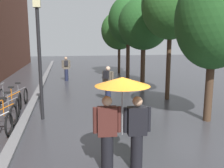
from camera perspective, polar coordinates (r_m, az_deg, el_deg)
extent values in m
plane|color=#38383D|center=(6.00, 7.81, -17.26)|extent=(80.00, 80.00, 0.00)
cube|color=slate|center=(15.32, -16.45, -0.36)|extent=(0.30, 36.00, 0.12)
cylinder|color=#473323|center=(8.90, 21.96, -1.22)|extent=(0.27, 0.27, 2.22)
ellipsoid|color=#235623|center=(8.77, 23.00, 13.92)|extent=(2.53, 2.53, 3.26)
cylinder|color=#473323|center=(11.59, 13.19, 4.16)|extent=(0.21, 0.21, 3.18)
ellipsoid|color=#2D6628|center=(11.64, 13.76, 17.73)|extent=(2.65, 2.65, 3.08)
cylinder|color=#473323|center=(14.70, 7.30, 4.42)|extent=(0.28, 0.28, 2.59)
ellipsoid|color=#235623|center=(14.66, 7.53, 13.98)|extent=(3.00, 3.00, 3.07)
cylinder|color=#473323|center=(17.80, 3.78, 5.96)|extent=(0.27, 0.27, 2.90)
ellipsoid|color=#235623|center=(17.81, 3.89, 14.78)|extent=(2.89, 2.89, 3.44)
cylinder|color=#473323|center=(20.98, 1.69, 5.95)|extent=(0.22, 0.22, 2.41)
ellipsoid|color=#2D6628|center=(20.94, 1.72, 12.53)|extent=(3.07, 3.07, 3.21)
torus|color=black|center=(7.71, -23.18, -8.85)|extent=(0.11, 0.70, 0.70)
torus|color=black|center=(8.56, -22.26, -6.90)|extent=(0.15, 0.70, 0.70)
cylinder|color=orange|center=(8.65, -24.93, -5.56)|extent=(0.88, 0.14, 0.43)
cylinder|color=orange|center=(8.59, -24.33, -5.10)|extent=(0.04, 0.04, 0.55)
cube|color=black|center=(8.52, -24.48, -3.11)|extent=(0.23, 0.13, 0.06)
torus|color=black|center=(9.48, -21.44, -5.23)|extent=(0.08, 0.70, 0.70)
cylinder|color=slate|center=(9.50, -23.96, -4.13)|extent=(0.88, 0.07, 0.43)
cylinder|color=slate|center=(9.46, -23.38, -3.67)|extent=(0.04, 0.04, 0.55)
cube|color=black|center=(9.40, -23.51, -1.87)|extent=(0.22, 0.11, 0.06)
torus|color=black|center=(10.49, -20.93, -3.75)|extent=(0.10, 0.70, 0.70)
cylinder|color=orange|center=(10.50, -23.22, -2.77)|extent=(0.88, 0.09, 0.43)
cylinder|color=orange|center=(10.47, -22.69, -2.35)|extent=(0.04, 0.04, 0.55)
cube|color=black|center=(10.42, -22.81, -0.71)|extent=(0.23, 0.11, 0.06)
torus|color=black|center=(11.60, -24.68, -2.73)|extent=(0.09, 0.70, 0.70)
torus|color=black|center=(11.36, -19.73, -2.65)|extent=(0.09, 0.70, 0.70)
cylinder|color=slate|center=(11.40, -21.80, -1.70)|extent=(0.88, 0.08, 0.43)
cylinder|color=slate|center=(11.36, -21.33, -1.32)|extent=(0.04, 0.04, 0.55)
cube|color=black|center=(11.31, -21.43, 0.19)|extent=(0.22, 0.11, 0.06)
cylinder|color=slate|center=(11.52, -24.40, -1.31)|extent=(0.04, 0.04, 0.58)
cylinder|color=#9E9EA3|center=(11.47, -24.51, 0.11)|extent=(0.05, 0.46, 0.03)
cylinder|color=black|center=(5.31, -1.14, -16.06)|extent=(0.26, 0.26, 0.81)
cube|color=#4C231E|center=(5.04, -1.17, -8.80)|extent=(0.42, 0.25, 0.61)
sphere|color=beige|center=(4.92, -1.18, -4.06)|extent=(0.21, 0.21, 0.21)
cylinder|color=#4C231E|center=(5.01, -4.04, -8.56)|extent=(0.09, 0.09, 0.55)
cylinder|color=#4C231E|center=(5.06, 1.68, -8.36)|extent=(0.09, 0.09, 0.55)
cylinder|color=black|center=(5.41, 5.83, -15.70)|extent=(0.26, 0.26, 0.80)
cube|color=black|center=(5.14, 5.97, -8.68)|extent=(0.42, 0.25, 0.60)
sphere|color=tan|center=(5.02, 6.06, -4.10)|extent=(0.21, 0.21, 0.21)
cylinder|color=black|center=(5.09, 3.20, -8.50)|extent=(0.09, 0.09, 0.54)
cylinder|color=black|center=(5.19, 8.69, -8.21)|extent=(0.09, 0.09, 0.54)
cylinder|color=#9E9EA3|center=(5.03, 2.42, -6.22)|extent=(0.02, 0.02, 1.07)
cone|color=orange|center=(4.89, 2.47, 0.60)|extent=(1.14, 1.14, 0.18)
cylinder|color=black|center=(8.64, -16.68, 4.20)|extent=(0.12, 0.12, 3.83)
cube|color=beige|center=(8.69, -17.41, 17.94)|extent=(0.24, 0.24, 0.32)
cylinder|color=#1E233D|center=(17.09, -10.73, 2.13)|extent=(0.26, 0.26, 0.82)
cube|color=#665B4C|center=(17.01, -10.81, 4.52)|extent=(0.41, 0.23, 0.62)
sphere|color=tan|center=(16.97, -10.86, 5.97)|extent=(0.21, 0.21, 0.21)
cylinder|color=#665B4C|center=(16.99, -11.66, 4.59)|extent=(0.09, 0.09, 0.55)
cylinder|color=#665B4C|center=(17.02, -9.97, 4.66)|extent=(0.09, 0.09, 0.55)
cube|color=black|center=(16.85, -10.80, 4.89)|extent=(0.27, 0.15, 0.36)
cylinder|color=#1E233D|center=(11.16, -0.94, -2.02)|extent=(0.26, 0.26, 0.79)
cube|color=#665B4C|center=(11.04, -0.96, 1.50)|extent=(0.44, 0.43, 0.59)
sphere|color=beige|center=(10.98, -0.96, 3.67)|extent=(0.21, 0.21, 0.21)
cylinder|color=#665B4C|center=(11.17, -2.03, 1.75)|extent=(0.09, 0.09, 0.53)
cylinder|color=#665B4C|center=(10.90, 0.15, 1.54)|extent=(0.09, 0.09, 0.53)
cube|color=black|center=(10.90, -1.36, 2.25)|extent=(0.29, 0.28, 0.36)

